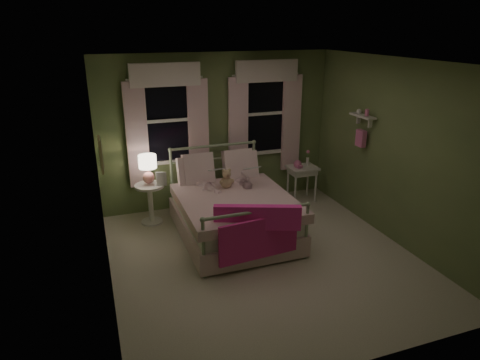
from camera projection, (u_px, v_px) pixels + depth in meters
name	position (u px, v px, depth m)	size (l,w,h in m)	color
room_shell	(265.00, 168.00, 5.41)	(4.20, 4.20, 4.20)	white
bed	(232.00, 211.00, 6.38)	(1.58, 2.04, 1.18)	white
pink_throw	(258.00, 226.00, 5.39)	(1.10, 0.48, 0.71)	#FA31A5
child_left	(206.00, 168.00, 6.47)	(0.28, 0.19, 0.77)	#F7D1DD
child_right	(240.00, 167.00, 6.66)	(0.34, 0.26, 0.70)	#F7D1DD
book_left	(210.00, 173.00, 6.25)	(0.20, 0.27, 0.03)	beige
book_right	(246.00, 172.00, 6.44)	(0.20, 0.27, 0.02)	beige
teddy_bear	(226.00, 180.00, 6.47)	(0.23, 0.19, 0.31)	tan
nightstand_left	(150.00, 198.00, 6.76)	(0.46, 0.46, 0.65)	white
table_lamp	(148.00, 166.00, 6.58)	(0.28, 0.28, 0.45)	pink
book_nightstand	(156.00, 185.00, 6.64)	(0.16, 0.22, 0.02)	beige
nightstand_right	(302.00, 172.00, 7.56)	(0.50, 0.40, 0.64)	white
pink_toy	(298.00, 164.00, 7.47)	(0.14, 0.19, 0.14)	pink
bud_vase	(308.00, 158.00, 7.56)	(0.06, 0.06, 0.28)	white
window_left	(167.00, 117.00, 6.83)	(1.34, 0.13, 1.96)	black
window_right	(265.00, 110.00, 7.37)	(1.34, 0.13, 1.96)	black
wall_shelf	(362.00, 127.00, 6.56)	(0.15, 0.50, 0.60)	white
framed_picture	(101.00, 155.00, 5.26)	(0.03, 0.32, 0.42)	beige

